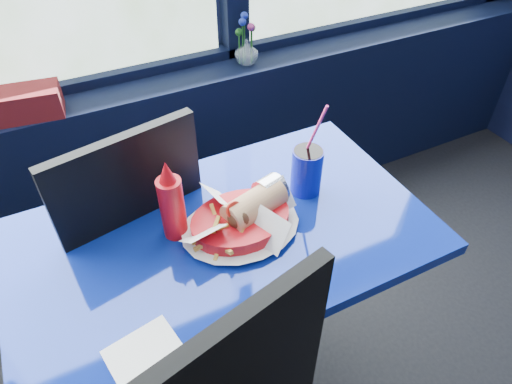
{
  "coord_description": "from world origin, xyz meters",
  "views": [
    {
      "loc": [
        -0.02,
        1.15,
        1.71
      ],
      "look_at": [
        0.4,
        1.98,
        0.88
      ],
      "focal_mm": 32.0,
      "sensor_mm": 36.0,
      "label": 1
    }
  ],
  "objects_px": {
    "food_basket": "(242,219)",
    "soda_cup": "(307,170)",
    "flower_vase": "(246,49)",
    "ketchup_bottle": "(172,204)",
    "chair_near_back": "(142,221)",
    "near_table": "(226,272)"
  },
  "relations": [
    {
      "from": "food_basket",
      "to": "soda_cup",
      "type": "height_order",
      "value": "soda_cup"
    },
    {
      "from": "flower_vase",
      "to": "soda_cup",
      "type": "relative_size",
      "value": 0.68
    },
    {
      "from": "ketchup_bottle",
      "to": "food_basket",
      "type": "bearing_deg",
      "value": -21.97
    },
    {
      "from": "chair_near_back",
      "to": "flower_vase",
      "type": "height_order",
      "value": "chair_near_back"
    },
    {
      "from": "food_basket",
      "to": "flower_vase",
      "type": "bearing_deg",
      "value": 72.81
    },
    {
      "from": "food_basket",
      "to": "ketchup_bottle",
      "type": "relative_size",
      "value": 1.3
    },
    {
      "from": "flower_vase",
      "to": "soda_cup",
      "type": "height_order",
      "value": "soda_cup"
    },
    {
      "from": "chair_near_back",
      "to": "food_basket",
      "type": "bearing_deg",
      "value": 114.38
    },
    {
      "from": "chair_near_back",
      "to": "food_basket",
      "type": "height_order",
      "value": "chair_near_back"
    },
    {
      "from": "near_table",
      "to": "flower_vase",
      "type": "relative_size",
      "value": 5.49
    },
    {
      "from": "ketchup_bottle",
      "to": "near_table",
      "type": "bearing_deg",
      "value": -26.98
    },
    {
      "from": "chair_near_back",
      "to": "near_table",
      "type": "bearing_deg",
      "value": 107.91
    },
    {
      "from": "chair_near_back",
      "to": "ketchup_bottle",
      "type": "relative_size",
      "value": 4.0
    },
    {
      "from": "flower_vase",
      "to": "food_basket",
      "type": "height_order",
      "value": "flower_vase"
    },
    {
      "from": "ketchup_bottle",
      "to": "chair_near_back",
      "type": "bearing_deg",
      "value": 103.01
    },
    {
      "from": "near_table",
      "to": "flower_vase",
      "type": "xyz_separation_m",
      "value": [
        0.48,
        0.84,
        0.3
      ]
    },
    {
      "from": "flower_vase",
      "to": "soda_cup",
      "type": "distance_m",
      "value": 0.8
    },
    {
      "from": "food_basket",
      "to": "chair_near_back",
      "type": "bearing_deg",
      "value": 135.34
    },
    {
      "from": "chair_near_back",
      "to": "ketchup_bottle",
      "type": "distance_m",
      "value": 0.37
    },
    {
      "from": "near_table",
      "to": "food_basket",
      "type": "relative_size",
      "value": 3.59
    },
    {
      "from": "near_table",
      "to": "chair_near_back",
      "type": "height_order",
      "value": "chair_near_back"
    },
    {
      "from": "near_table",
      "to": "food_basket",
      "type": "xyz_separation_m",
      "value": [
        0.06,
        -0.01,
        0.22
      ]
    }
  ]
}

